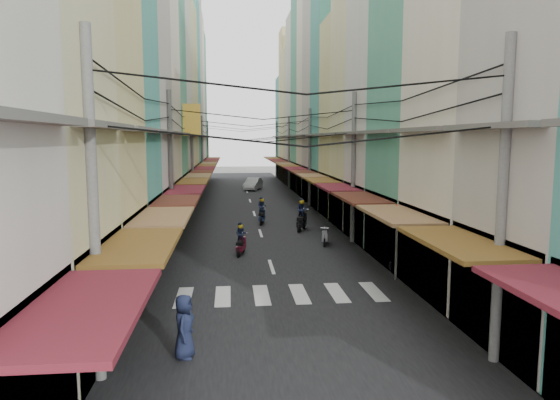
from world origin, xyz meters
TOP-DOWN VIEW (x-y plane):
  - ground at (0.00, 0.00)m, footprint 160.00×160.00m
  - road at (0.00, 20.00)m, footprint 10.00×80.00m
  - sidewalk_left at (-6.50, 20.00)m, footprint 3.00×80.00m
  - sidewalk_right at (6.50, 20.00)m, footprint 3.00×80.00m
  - crosswalk at (-0.00, -6.00)m, footprint 7.55×2.40m
  - building_row_left at (-7.92, 16.56)m, footprint 7.80×67.67m
  - building_row_right at (7.92, 16.45)m, footprint 7.80×68.98m
  - utility_poles at (0.00, 15.01)m, footprint 10.20×66.13m
  - white_car at (0.74, 31.89)m, footprint 5.01×3.02m
  - bicycle at (7.50, 0.13)m, footprint 1.43×0.56m
  - moving_scooters at (1.20, 5.82)m, footprint 4.95×10.65m
  - parked_scooters at (3.99, -3.88)m, footprint 12.66×12.84m
  - pedestrians at (-4.58, 3.08)m, footprint 13.77×25.57m
  - market_umbrella at (6.89, -2.74)m, footprint 2.11×2.11m
  - traffic_sign at (4.78, -4.59)m, footprint 0.10×0.68m

SIDE VIEW (x-z plane):
  - ground at x=0.00m, z-range 0.00..0.00m
  - white_car at x=0.74m, z-range -0.83..0.83m
  - bicycle at x=7.50m, z-range -0.49..0.49m
  - road at x=0.00m, z-range 0.00..0.02m
  - crosswalk at x=0.00m, z-range 0.02..0.03m
  - sidewalk_left at x=-6.50m, z-range 0.00..0.06m
  - sidewalk_right at x=6.50m, z-range 0.00..0.06m
  - parked_scooters at x=3.99m, z-range -0.02..0.99m
  - moving_scooters at x=1.20m, z-range -0.45..1.56m
  - pedestrians at x=-4.58m, z-range -0.04..2.17m
  - market_umbrella at x=6.89m, z-range 0.85..3.07m
  - traffic_sign at x=4.78m, z-range 0.72..3.82m
  - utility_poles at x=0.00m, z-range 2.49..10.69m
  - building_row_right at x=7.92m, z-range -1.89..20.71m
  - building_row_left at x=-7.92m, z-range -2.07..21.63m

